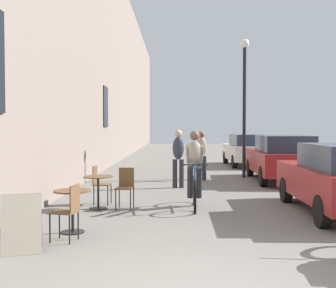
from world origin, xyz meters
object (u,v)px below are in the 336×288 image
Objects in this scene: pedestrian_near at (178,155)px; sandwich_board_sign at (22,223)px; cafe_chair_mid_toward_street at (126,185)px; cafe_table_mid at (98,185)px; pedestrian_mid at (201,153)px; parked_car_second at (281,158)px; cafe_table_near at (73,202)px; cafe_chair_mid_toward_wall at (99,182)px; cyclist_on_bicycle at (195,171)px; cafe_chair_near_toward_street at (69,208)px; parked_car_third at (247,150)px; street_lamp at (244,90)px.

sandwich_board_sign is at bearing -108.65° from pedestrian_near.
pedestrian_near is (1.19, 3.36, 0.45)m from cafe_chair_mid_toward_street.
pedestrian_mid reaches higher than cafe_table_mid.
pedestrian_near is 3.75m from parked_car_second.
cafe_table_near is 2.33m from cafe_chair_mid_toward_street.
cafe_chair_mid_toward_wall is 0.52× the size of pedestrian_near.
sandwich_board_sign is 4.45m from cyclist_on_bicycle.
cafe_table_mid is 0.59m from cafe_chair_mid_toward_street.
cyclist_on_bicycle reaches higher than cafe_chair_mid_toward_street.
cafe_table_near is 7.97m from pedestrian_mid.
pedestrian_near is at bearing 71.81° from cafe_table_near.
parked_car_second is at bearing 56.20° from cafe_chair_near_toward_street.
pedestrian_near is 2.07m from pedestrian_mid.
parked_car_third reaches higher than cafe_chair_mid_toward_wall.
pedestrian_near is at bearing -155.55° from parked_car_second.
cafe_chair_near_toward_street is at bearing -89.70° from cafe_table_mid.
street_lamp is 1.17× the size of parked_car_third.
pedestrian_near is 0.41× the size of parked_car_third.
cyclist_on_bicycle reaches higher than cafe_chair_mid_toward_wall.
cafe_chair_mid_toward_wall is at bearing -140.15° from parked_car_second.
cafe_table_near is 0.41× the size of cyclist_on_bicycle.
parked_car_third is (5.10, 13.08, 0.24)m from cafe_table_near.
cafe_chair_mid_toward_street is 1.00× the size of cafe_chair_mid_toward_wall.
pedestrian_mid is at bearing 64.24° from cafe_table_mid.
street_lamp is at bearing 52.73° from cafe_chair_mid_toward_wall.
cafe_chair_mid_toward_street is 3.60m from sandwich_board_sign.
pedestrian_near is at bearing 62.63° from cafe_table_mid.
cafe_table_mid is at bearing -174.09° from cyclist_on_bicycle.
pedestrian_mid is (0.80, 1.91, -0.03)m from pedestrian_near.
cafe_chair_mid_toward_wall is (-0.02, 2.76, -0.00)m from cafe_table_near.
cafe_table_near is 0.43× the size of pedestrian_mid.
cafe_table_mid is 0.41× the size of cyclist_on_bicycle.
parked_car_third is (5.04, 10.92, 0.24)m from cafe_table_mid.
cafe_chair_mid_toward_wall is at bearing -123.11° from pedestrian_near.
pedestrian_mid is 0.34× the size of street_lamp.
parked_car_third is at bearing 91.49° from parked_car_second.
cafe_table_mid is at bearing -124.02° from street_lamp.
pedestrian_mid is at bearing 67.25° from pedestrian_near.
cafe_chair_mid_toward_wall is 2.24m from cyclist_on_bicycle.
parked_car_third is at bearing 66.18° from pedestrian_mid.
cafe_chair_near_toward_street is 2.75m from cafe_table_mid.
cyclist_on_bicycle reaches higher than cafe_table_mid.
cafe_chair_mid_toward_street is at bearing -120.39° from street_lamp.
parked_car_second is 1.04× the size of parked_car_third.
cyclist_on_bicycle is at bearing 47.64° from cafe_table_near.
cafe_chair_mid_toward_street is 6.74m from parked_car_second.
street_lamp is (4.15, 6.14, 2.59)m from cafe_table_mid.
cafe_chair_near_toward_street is at bearing -110.19° from parked_car_third.
cafe_chair_mid_toward_street is at bearing -133.13° from parked_car_second.
cyclist_on_bicycle is 0.36× the size of street_lamp.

